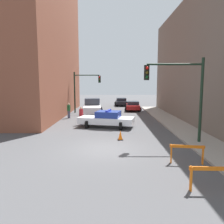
{
  "coord_description": "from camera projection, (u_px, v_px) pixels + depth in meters",
  "views": [
    {
      "loc": [
        0.39,
        -12.26,
        3.78
      ],
      "look_at": [
        0.35,
        6.51,
        1.3
      ],
      "focal_mm": 35.0,
      "sensor_mm": 36.0,
      "label": 1
    }
  ],
  "objects": [
    {
      "name": "traffic_light_far",
      "position": [
        84.0,
        86.0,
        27.85
      ],
      "size": [
        3.44,
        0.35,
        5.2
      ],
      "color": "black",
      "rests_on": "ground_plane"
    },
    {
      "name": "barrier_mid",
      "position": [
        188.0,
        151.0,
        10.26
      ],
      "size": [
        1.59,
        0.37,
        0.9
      ],
      "rotation": [
        0.0,
        0.0,
        -0.14
      ],
      "color": "orange",
      "rests_on": "ground_plane"
    },
    {
      "name": "traffic_cone",
      "position": [
        121.0,
        135.0,
        14.63
      ],
      "size": [
        0.36,
        0.36,
        0.66
      ],
      "color": "black",
      "rests_on": "ground_plane"
    },
    {
      "name": "police_car",
      "position": [
        107.0,
        119.0,
        18.85
      ],
      "size": [
        5.0,
        3.02,
        1.52
      ],
      "rotation": [
        0.0,
        0.0,
        1.34
      ],
      "color": "white",
      "rests_on": "ground_plane"
    },
    {
      "name": "building_corner_left",
      "position": [
        5.0,
        19.0,
        25.1
      ],
      "size": [
        14.0,
        20.0,
        22.29
      ],
      "color": "brown",
      "rests_on": "ground_plane"
    },
    {
      "name": "sidewalk_right",
      "position": [
        213.0,
        148.0,
        12.63
      ],
      "size": [
        2.4,
        44.0,
        0.12
      ],
      "color": "#9E998E",
      "rests_on": "ground_plane"
    },
    {
      "name": "pedestrian_crossing",
      "position": [
        82.0,
        115.0,
        19.93
      ],
      "size": [
        0.38,
        0.38,
        1.66
      ],
      "rotation": [
        0.0,
        0.0,
        3.2
      ],
      "color": "#474C66",
      "rests_on": "ground_plane"
    },
    {
      "name": "pedestrian_corner",
      "position": [
        69.0,
        110.0,
        23.73
      ],
      "size": [
        0.38,
        0.38,
        1.66
      ],
      "rotation": [
        0.0,
        0.0,
        4.67
      ],
      "color": "#474C66",
      "rests_on": "ground_plane"
    },
    {
      "name": "traffic_light_near",
      "position": [
        183.0,
        87.0,
        13.35
      ],
      "size": [
        3.64,
        0.35,
        5.2
      ],
      "color": "black",
      "rests_on": "sidewalk_right"
    },
    {
      "name": "parked_car_mid",
      "position": [
        122.0,
        102.0,
        37.11
      ],
      "size": [
        2.3,
        4.31,
        1.31
      ],
      "rotation": [
        0.0,
        0.0,
        0.01
      ],
      "color": "black",
      "rests_on": "ground_plane"
    },
    {
      "name": "barrier_front",
      "position": [
        213.0,
        175.0,
        7.62
      ],
      "size": [
        1.6,
        0.21,
        0.9
      ],
      "rotation": [
        0.0,
        0.0,
        -0.03
      ],
      "color": "orange",
      "rests_on": "ground_plane"
    },
    {
      "name": "ground_plane",
      "position": [
        106.0,
        149.0,
        12.65
      ],
      "size": [
        120.0,
        120.0,
        0.0
      ],
      "primitive_type": "plane",
      "color": "#4C4C4F"
    },
    {
      "name": "white_truck",
      "position": [
        93.0,
        107.0,
        26.78
      ],
      "size": [
        2.91,
        5.54,
        1.9
      ],
      "rotation": [
        0.0,
        0.0,
        0.08
      ],
      "color": "silver",
      "rests_on": "ground_plane"
    },
    {
      "name": "parked_car_near",
      "position": [
        133.0,
        106.0,
        30.36
      ],
      "size": [
        2.49,
        4.42,
        1.31
      ],
      "rotation": [
        0.0,
        0.0,
        -0.07
      ],
      "color": "maroon",
      "rests_on": "ground_plane"
    }
  ]
}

